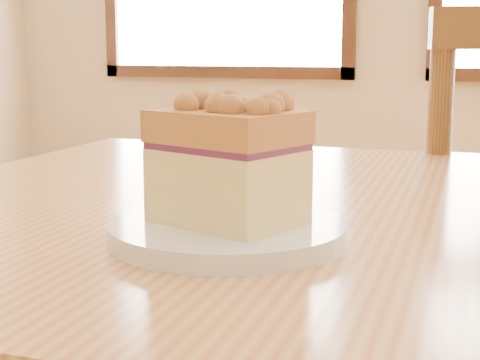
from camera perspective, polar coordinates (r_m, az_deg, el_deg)
The scene contains 2 objects.
plate at distance 0.63m, azimuth -0.96°, elevation -4.07°, with size 0.20×0.20×0.02m.
cake_slice at distance 0.62m, azimuth -1.27°, elevation 1.78°, with size 0.14×0.12×0.11m.
Camera 1 is at (-0.07, -0.65, 0.91)m, focal length 55.00 mm.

